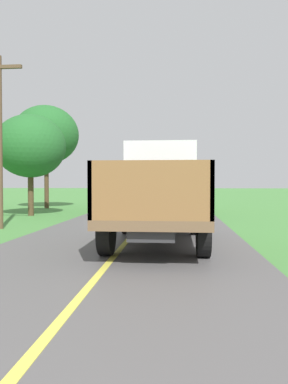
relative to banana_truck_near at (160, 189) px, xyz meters
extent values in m
cube|color=#2D2D30|center=(-0.01, -0.92, -0.80)|extent=(0.90, 5.51, 0.24)
cube|color=brown|center=(-0.01, -0.92, -0.60)|extent=(2.30, 5.80, 0.20)
cube|color=silver|center=(-0.01, 1.03, 0.45)|extent=(2.10, 1.90, 1.90)
cube|color=black|center=(-0.01, 1.98, 0.79)|extent=(1.79, 0.02, 0.76)
cube|color=brown|center=(-1.12, -1.90, 0.05)|extent=(0.08, 3.85, 1.10)
cube|color=brown|center=(1.10, -1.90, 0.05)|extent=(0.08, 3.85, 1.10)
cube|color=brown|center=(-0.01, -3.78, 0.05)|extent=(2.30, 0.08, 1.10)
cube|color=brown|center=(-0.01, -0.01, 0.05)|extent=(2.30, 0.08, 1.10)
cylinder|color=black|center=(-1.06, 0.88, -0.90)|extent=(0.28, 1.00, 1.00)
cylinder|color=black|center=(1.04, 0.88, -0.90)|extent=(0.28, 1.00, 1.00)
cylinder|color=black|center=(-1.06, -2.52, -0.90)|extent=(0.28, 1.00, 1.00)
cylinder|color=black|center=(1.04, -2.52, -0.90)|extent=(0.28, 1.00, 1.00)
ellipsoid|color=#8AC233|center=(0.79, -1.38, -0.30)|extent=(0.46, 0.46, 0.45)
ellipsoid|color=#7CC027|center=(0.88, -0.42, 0.35)|extent=(0.50, 0.49, 0.49)
ellipsoid|color=#83C336|center=(0.09, -2.38, 0.00)|extent=(0.54, 0.69, 0.40)
ellipsoid|color=#82BA2B|center=(0.47, -1.75, -0.03)|extent=(0.59, 0.57, 0.43)
ellipsoid|color=#8CBF2C|center=(-0.14, -2.94, 0.04)|extent=(0.51, 0.50, 0.41)
ellipsoid|color=#77AC35|center=(-0.47, -2.23, -0.01)|extent=(0.49, 0.63, 0.37)
cube|color=#2D2D30|center=(-0.26, 9.29, -0.80)|extent=(0.90, 5.51, 0.24)
cube|color=brown|center=(-0.26, 9.29, -0.60)|extent=(2.30, 5.80, 0.20)
cube|color=gold|center=(-0.26, 11.24, 0.45)|extent=(2.10, 1.90, 1.90)
cube|color=black|center=(-0.26, 12.19, 0.79)|extent=(1.79, 0.02, 0.76)
cube|color=#232328|center=(-1.37, 8.31, 0.05)|extent=(0.08, 3.85, 1.10)
cube|color=#232328|center=(0.85, 8.31, 0.05)|extent=(0.08, 3.85, 1.10)
cube|color=#232328|center=(-0.26, 6.43, 0.05)|extent=(2.30, 0.08, 1.10)
cube|color=#232328|center=(-0.26, 10.20, 0.05)|extent=(2.30, 0.08, 1.10)
cylinder|color=black|center=(-1.31, 11.08, -0.90)|extent=(0.28, 1.00, 1.00)
cylinder|color=black|center=(0.79, 11.08, -0.90)|extent=(0.28, 1.00, 1.00)
cylinder|color=black|center=(-1.31, 7.69, -0.90)|extent=(0.28, 1.00, 1.00)
cylinder|color=black|center=(0.79, 7.69, -0.90)|extent=(0.28, 1.00, 1.00)
ellipsoid|color=#7EC236|center=(-0.96, 9.37, 0.03)|extent=(0.57, 0.61, 0.42)
ellipsoid|color=#82B12A|center=(-0.79, 9.88, -0.32)|extent=(0.41, 0.51, 0.46)
ellipsoid|color=#86BA27|center=(-0.95, 7.80, -0.31)|extent=(0.55, 0.63, 0.38)
ellipsoid|color=#8CC324|center=(-0.66, 8.40, 0.34)|extent=(0.50, 0.58, 0.44)
ellipsoid|color=#7AB133|center=(0.40, 7.95, -0.02)|extent=(0.47, 0.42, 0.49)
ellipsoid|color=#85B02D|center=(-0.58, 9.93, -0.02)|extent=(0.46, 0.45, 0.42)
ellipsoid|color=#7CAD31|center=(0.45, 7.32, -0.31)|extent=(0.57, 0.71, 0.43)
ellipsoid|color=#81B52C|center=(-0.93, 9.46, 0.35)|extent=(0.53, 0.64, 0.42)
ellipsoid|color=#83BA28|center=(0.17, 6.72, -0.02)|extent=(0.57, 0.61, 0.47)
ellipsoid|color=#88AF2E|center=(-0.50, 9.87, -0.28)|extent=(0.46, 0.42, 0.45)
cylinder|color=#4C3823|center=(-6.79, 7.24, -0.43)|extent=(0.28, 0.28, 2.08)
ellipsoid|color=#236028|center=(-6.79, 7.24, 2.00)|extent=(3.48, 3.48, 3.13)
cylinder|color=#4C3823|center=(-7.86, 12.38, 0.06)|extent=(0.28, 0.28, 3.06)
ellipsoid|color=#236028|center=(-7.86, 12.38, 3.24)|extent=(4.13, 4.13, 3.72)
camera|label=1|loc=(0.46, -10.35, 0.21)|focal=34.02mm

